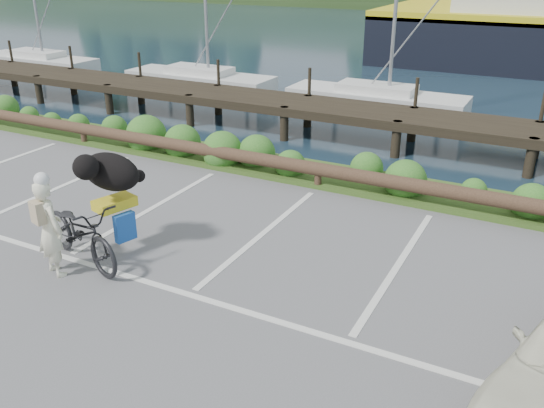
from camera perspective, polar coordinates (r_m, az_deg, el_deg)
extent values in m
plane|color=#58585B|center=(9.36, -6.75, -7.77)|extent=(72.00, 72.00, 0.00)
plane|color=#172937|center=(55.07, 23.33, 15.38)|extent=(160.00, 160.00, 0.00)
cube|color=#3D5B21|center=(13.59, 5.72, 2.76)|extent=(34.00, 1.60, 0.10)
imported|color=black|center=(10.14, -18.43, -2.68)|extent=(2.28, 1.33, 1.13)
imported|color=#ECE8C8|center=(9.85, -21.15, -2.26)|extent=(0.68, 0.54, 1.63)
ellipsoid|color=black|center=(10.10, -15.67, 3.09)|extent=(0.86, 1.25, 0.66)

